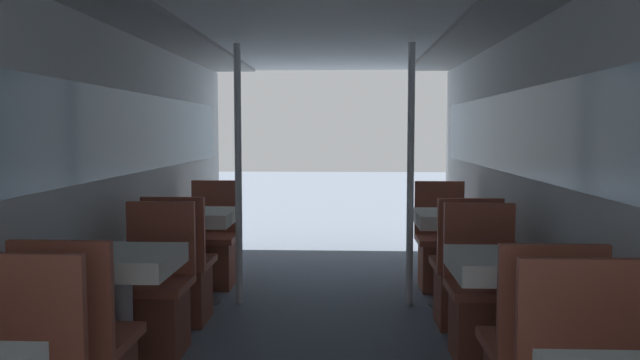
% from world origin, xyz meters
% --- Properties ---
extents(wall_left, '(0.05, 7.94, 2.09)m').
position_xyz_m(wall_left, '(-1.39, 2.57, 1.09)').
color(wall_left, silver).
rests_on(wall_left, ground_plane).
extents(wall_right, '(0.05, 7.94, 2.09)m').
position_xyz_m(wall_right, '(1.39, 2.57, 1.09)').
color(wall_right, silver).
rests_on(wall_right, ground_plane).
extents(dining_table_left_1, '(0.58, 0.58, 0.76)m').
position_xyz_m(dining_table_left_1, '(-1.02, 2.31, 0.63)').
color(dining_table_left_1, '#4C4C51').
rests_on(dining_table_left_1, ground_plane).
extents(chair_left_far_1, '(0.44, 0.44, 0.94)m').
position_xyz_m(chair_left_far_1, '(-1.02, 2.84, 0.29)').
color(chair_left_far_1, brown).
rests_on(chair_left_far_1, ground_plane).
extents(dining_table_left_2, '(0.58, 0.58, 0.76)m').
position_xyz_m(dining_table_left_2, '(-1.02, 4.01, 0.63)').
color(dining_table_left_2, '#4C4C51').
rests_on(dining_table_left_2, ground_plane).
extents(chair_left_near_2, '(0.44, 0.44, 0.94)m').
position_xyz_m(chair_left_near_2, '(-1.02, 3.48, 0.29)').
color(chair_left_near_2, brown).
rests_on(chair_left_near_2, ground_plane).
extents(chair_left_far_2, '(0.44, 0.44, 0.94)m').
position_xyz_m(chair_left_far_2, '(-1.02, 4.54, 0.29)').
color(chair_left_far_2, brown).
rests_on(chair_left_far_2, ground_plane).
extents(support_pole_left_2, '(0.06, 0.06, 2.09)m').
position_xyz_m(support_pole_left_2, '(-0.69, 4.01, 1.04)').
color(support_pole_left_2, silver).
rests_on(support_pole_left_2, ground_plane).
extents(dining_table_right_1, '(0.58, 0.58, 0.76)m').
position_xyz_m(dining_table_right_1, '(1.02, 2.31, 0.63)').
color(dining_table_right_1, '#4C4C51').
rests_on(dining_table_right_1, ground_plane).
extents(chair_right_far_1, '(0.44, 0.44, 0.94)m').
position_xyz_m(chair_right_far_1, '(1.02, 2.84, 0.29)').
color(chair_right_far_1, brown).
rests_on(chair_right_far_1, ground_plane).
extents(dining_table_right_2, '(0.58, 0.58, 0.76)m').
position_xyz_m(dining_table_right_2, '(1.02, 4.01, 0.63)').
color(dining_table_right_2, '#4C4C51').
rests_on(dining_table_right_2, ground_plane).
extents(chair_right_near_2, '(0.44, 0.44, 0.94)m').
position_xyz_m(chair_right_near_2, '(1.02, 3.48, 0.29)').
color(chair_right_near_2, brown).
rests_on(chair_right_near_2, ground_plane).
extents(chair_right_far_2, '(0.44, 0.44, 0.94)m').
position_xyz_m(chair_right_far_2, '(1.02, 4.54, 0.29)').
color(chair_right_far_2, brown).
rests_on(chair_right_far_2, ground_plane).
extents(support_pole_right_2, '(0.06, 0.06, 2.09)m').
position_xyz_m(support_pole_right_2, '(0.69, 4.01, 1.04)').
color(support_pole_right_2, silver).
rests_on(support_pole_right_2, ground_plane).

